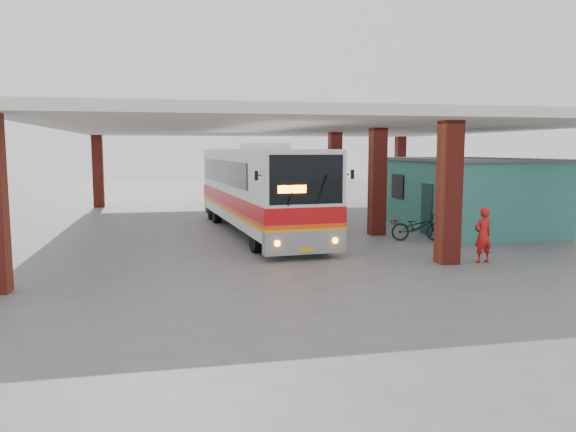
# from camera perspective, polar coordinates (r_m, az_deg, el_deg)

# --- Properties ---
(ground) EXTENTS (90.00, 90.00, 0.00)m
(ground) POSITION_cam_1_polar(r_m,az_deg,el_deg) (19.67, 3.90, -3.45)
(ground) COLOR #515154
(ground) RESTS_ON ground
(brick_columns) EXTENTS (20.10, 21.60, 4.35)m
(brick_columns) POSITION_cam_1_polar(r_m,az_deg,el_deg) (24.60, 3.96, 3.70)
(brick_columns) COLOR maroon
(brick_columns) RESTS_ON ground
(canopy_roof) EXTENTS (21.00, 23.00, 0.30)m
(canopy_roof) POSITION_cam_1_polar(r_m,az_deg,el_deg) (25.80, 1.06, 9.03)
(canopy_roof) COLOR silver
(canopy_roof) RESTS_ON brick_columns
(shop_building) EXTENTS (5.20, 8.20, 3.11)m
(shop_building) POSITION_cam_1_polar(r_m,az_deg,el_deg) (26.07, 17.50, 2.23)
(shop_building) COLOR #2E735F
(shop_building) RESTS_ON ground
(coach_bus) EXTENTS (3.72, 12.98, 3.73)m
(coach_bus) POSITION_cam_1_polar(r_m,az_deg,el_deg) (23.46, -3.04, 2.78)
(coach_bus) COLOR silver
(coach_bus) RESTS_ON ground
(motorcycle) EXTENTS (2.11, 1.11, 1.05)m
(motorcycle) POSITION_cam_1_polar(r_m,az_deg,el_deg) (22.09, 13.03, -1.10)
(motorcycle) COLOR black
(motorcycle) RESTS_ON ground
(pedestrian) EXTENTS (0.69, 0.52, 1.72)m
(pedestrian) POSITION_cam_1_polar(r_m,az_deg,el_deg) (18.33, 19.20, -1.85)
(pedestrian) COLOR #B41816
(pedestrian) RESTS_ON ground
(red_chair) EXTENTS (0.40, 0.40, 0.75)m
(red_chair) POSITION_cam_1_polar(r_m,az_deg,el_deg) (26.63, 11.10, -0.12)
(red_chair) COLOR red
(red_chair) RESTS_ON ground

